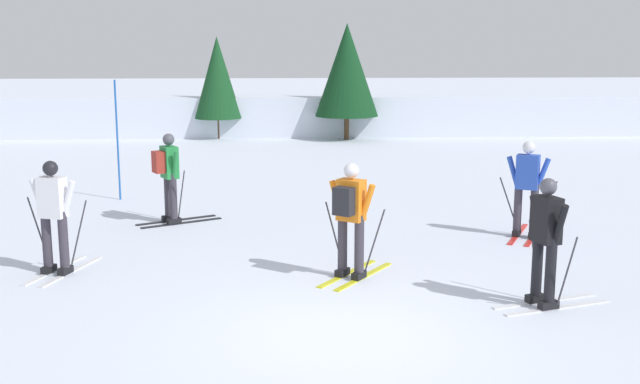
# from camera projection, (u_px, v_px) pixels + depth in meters

# --- Properties ---
(ground_plane) EXTENTS (120.00, 120.00, 0.00)m
(ground_plane) POSITION_uv_depth(u_px,v_px,m) (346.00, 332.00, 9.39)
(ground_plane) COLOR silver
(far_snow_ridge) EXTENTS (80.00, 7.09, 1.41)m
(far_snow_ridge) POSITION_uv_depth(u_px,v_px,m) (303.00, 109.00, 30.75)
(far_snow_ridge) COLOR silver
(far_snow_ridge) RESTS_ON ground
(skier_green) EXTENTS (1.58, 1.09, 1.71)m
(skier_green) POSITION_uv_depth(u_px,v_px,m) (169.00, 174.00, 14.72)
(skier_green) COLOR black
(skier_green) RESTS_ON ground
(skier_white) EXTENTS (0.96, 1.64, 1.71)m
(skier_white) POSITION_uv_depth(u_px,v_px,m) (54.00, 214.00, 11.52)
(skier_white) COLOR silver
(skier_white) RESTS_ON ground
(skier_black) EXTENTS (1.64, 0.96, 1.71)m
(skier_black) POSITION_uv_depth(u_px,v_px,m) (546.00, 239.00, 10.11)
(skier_black) COLOR silver
(skier_black) RESTS_ON ground
(skier_orange) EXTENTS (1.22, 1.53, 1.71)m
(skier_orange) POSITION_uv_depth(u_px,v_px,m) (350.00, 215.00, 11.29)
(skier_orange) COLOR gold
(skier_orange) RESTS_ON ground
(skier_blue) EXTENTS (1.04, 1.60, 1.71)m
(skier_blue) POSITION_uv_depth(u_px,v_px,m) (527.00, 186.00, 13.68)
(skier_blue) COLOR red
(skier_blue) RESTS_ON ground
(trail_marker_pole) EXTENTS (0.04, 0.04, 2.59)m
(trail_marker_pole) POSITION_uv_depth(u_px,v_px,m) (118.00, 140.00, 16.84)
(trail_marker_pole) COLOR #1E56AD
(trail_marker_pole) RESTS_ON ground
(conifer_far_left) EXTENTS (2.17, 2.17, 3.94)m
(conifer_far_left) POSITION_uv_depth(u_px,v_px,m) (347.00, 70.00, 26.69)
(conifer_far_left) COLOR #513823
(conifer_far_left) RESTS_ON ground
(conifer_far_right) EXTENTS (1.63, 1.63, 3.51)m
(conifer_far_right) POSITION_uv_depth(u_px,v_px,m) (218.00, 78.00, 26.99)
(conifer_far_right) COLOR #513823
(conifer_far_right) RESTS_ON ground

